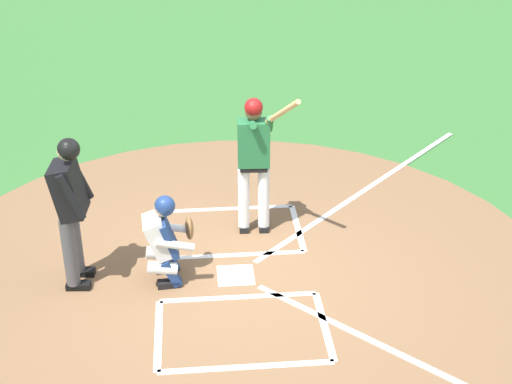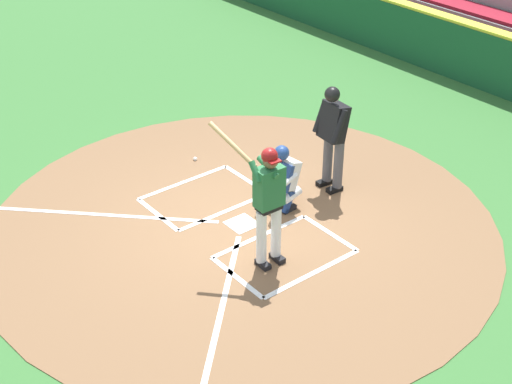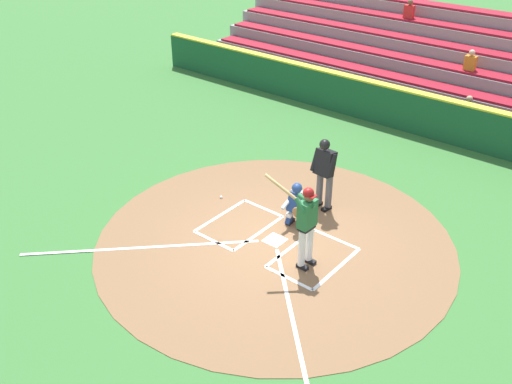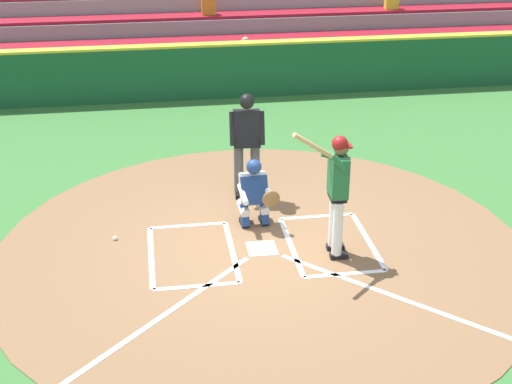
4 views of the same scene
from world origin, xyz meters
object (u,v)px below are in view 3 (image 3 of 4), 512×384
at_px(plate_umpire, 325,169).
at_px(baseball, 221,197).
at_px(batter, 306,221).
at_px(catcher, 297,204).

xyz_separation_m(plate_umpire, baseball, (2.23, 1.24, -1.04)).
bearing_deg(baseball, batter, 163.83).
height_order(batter, baseball, batter).
bearing_deg(baseball, catcher, -174.80).
distance_m(batter, baseball, 3.51).
xyz_separation_m(batter, catcher, (1.01, -1.13, -0.51)).
bearing_deg(plate_umpire, baseball, 29.02).
bearing_deg(plate_umpire, catcher, 88.59).
bearing_deg(batter, catcher, -48.20).
relative_size(plate_umpire, baseball, 25.20).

